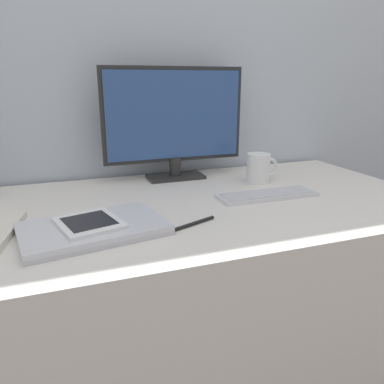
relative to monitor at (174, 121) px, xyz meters
name	(u,v)px	position (x,y,z in m)	size (l,w,h in m)	color
wall_back	(160,51)	(-0.01, 0.13, 0.24)	(3.60, 0.05, 2.40)	#B2BCC6
desk	(200,306)	(-0.01, -0.30, -0.58)	(1.45, 0.77, 0.74)	silver
monitor	(174,121)	(0.00, 0.00, 0.00)	(0.52, 0.11, 0.40)	#262626
keyboard	(267,195)	(0.20, -0.33, -0.21)	(0.32, 0.10, 0.01)	silver
laptop	(93,229)	(-0.35, -0.44, -0.20)	(0.36, 0.26, 0.02)	#BCBCC1
ereader	(89,223)	(-0.35, -0.44, -0.19)	(0.17, 0.18, 0.01)	white
coffee_mug	(259,168)	(0.27, -0.16, -0.16)	(0.12, 0.08, 0.10)	white
pen	(192,224)	(-0.10, -0.48, -0.21)	(0.14, 0.06, 0.01)	black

